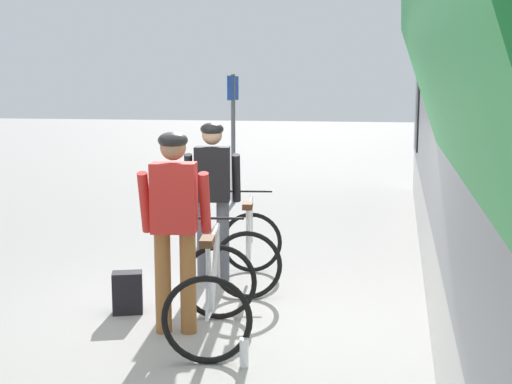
# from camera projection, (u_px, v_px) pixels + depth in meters

# --- Properties ---
(ground_plane) EXTENTS (80.00, 80.00, 0.00)m
(ground_plane) POSITION_uv_depth(u_px,v_px,m) (226.00, 326.00, 5.98)
(ground_plane) COLOR #A09E99
(cyclist_near_in_red) EXTENTS (0.65, 0.38, 1.76)m
(cyclist_near_in_red) POSITION_uv_depth(u_px,v_px,m) (174.00, 214.00, 5.67)
(cyclist_near_in_red) COLOR #935B2D
(cyclist_near_in_red) RESTS_ON ground
(cyclist_far_in_dark) EXTENTS (0.65, 0.38, 1.76)m
(cyclist_far_in_dark) POSITION_uv_depth(u_px,v_px,m) (213.00, 187.00, 7.27)
(cyclist_far_in_dark) COLOR #4C515B
(cyclist_far_in_dark) RESTS_ON ground
(bicycle_near_silver) EXTENTS (0.89, 1.18, 0.99)m
(bicycle_near_silver) POSITION_uv_depth(u_px,v_px,m) (213.00, 294.00, 5.58)
(bicycle_near_silver) COLOR black
(bicycle_near_silver) RESTS_ON ground
(bicycle_far_white) EXTENTS (0.89, 1.18, 0.99)m
(bicycle_far_white) POSITION_uv_depth(u_px,v_px,m) (249.00, 249.00, 7.18)
(bicycle_far_white) COLOR black
(bicycle_far_white) RESTS_ON ground
(backpack_on_platform) EXTENTS (0.33, 0.27, 0.40)m
(backpack_on_platform) POSITION_uv_depth(u_px,v_px,m) (128.00, 293.00, 6.30)
(backpack_on_platform) COLOR black
(backpack_on_platform) RESTS_ON ground
(water_bottle_near_the_bikes) EXTENTS (0.07, 0.07, 0.23)m
(water_bottle_near_the_bikes) POSITION_uv_depth(u_px,v_px,m) (244.00, 353.00, 5.08)
(water_bottle_near_the_bikes) COLOR silver
(water_bottle_near_the_bikes) RESTS_ON ground
(platform_sign_post) EXTENTS (0.08, 0.70, 2.40)m
(platform_sign_post) POSITION_uv_depth(u_px,v_px,m) (233.00, 117.00, 12.27)
(platform_sign_post) COLOR #595B60
(platform_sign_post) RESTS_ON ground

